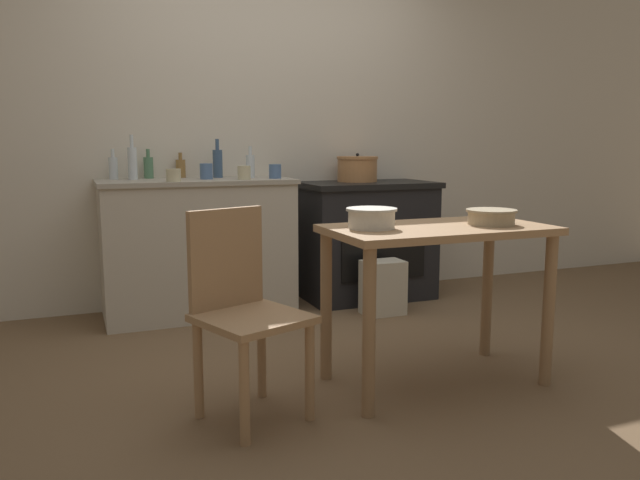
{
  "coord_description": "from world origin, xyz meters",
  "views": [
    {
      "loc": [
        -1.32,
        -2.85,
        1.14
      ],
      "look_at": [
        0.0,
        0.45,
        0.59
      ],
      "focal_mm": 35.0,
      "sensor_mm": 36.0,
      "label": 1
    }
  ],
  "objects_px": {
    "bottle_mid_left": "(250,166)",
    "cup_far_right": "(244,173)",
    "cup_mid_right": "(275,171)",
    "bottle_center_left": "(132,162)",
    "chair": "(243,307)",
    "bottle_center": "(181,168)",
    "bottle_left": "(148,167)",
    "bottle_center_right": "(113,168)",
    "cup_right": "(206,171)",
    "work_table": "(437,254)",
    "cup_end_right": "(174,175)",
    "mixing_bowl_large": "(491,216)",
    "mixing_bowl_small": "(372,217)",
    "stock_pot": "(357,169)",
    "flour_sack": "(383,287)",
    "bottle_far_left": "(218,163)",
    "stove": "(366,240)"
  },
  "relations": [
    {
      "from": "bottle_center_right",
      "to": "cup_right",
      "type": "height_order",
      "value": "bottle_center_right"
    },
    {
      "from": "cup_mid_right",
      "to": "bottle_center_left",
      "type": "bearing_deg",
      "value": 167.31
    },
    {
      "from": "work_table",
      "to": "flour_sack",
      "type": "relative_size",
      "value": 2.83
    },
    {
      "from": "bottle_mid_left",
      "to": "mixing_bowl_small",
      "type": "bearing_deg",
      "value": -86.36
    },
    {
      "from": "chair",
      "to": "bottle_mid_left",
      "type": "bearing_deg",
      "value": 52.66
    },
    {
      "from": "bottle_far_left",
      "to": "bottle_center_right",
      "type": "distance_m",
      "value": 0.68
    },
    {
      "from": "work_table",
      "to": "bottle_far_left",
      "type": "distance_m",
      "value": 1.93
    },
    {
      "from": "bottle_center_left",
      "to": "bottle_far_left",
      "type": "bearing_deg",
      "value": 3.08
    },
    {
      "from": "chair",
      "to": "bottle_mid_left",
      "type": "xyz_separation_m",
      "value": [
        0.51,
        1.7,
        0.52
      ]
    },
    {
      "from": "bottle_center",
      "to": "cup_far_right",
      "type": "xyz_separation_m",
      "value": [
        0.35,
        -0.38,
        -0.02
      ]
    },
    {
      "from": "bottle_left",
      "to": "bottle_center_left",
      "type": "xyz_separation_m",
      "value": [
        -0.11,
        -0.11,
        0.04
      ]
    },
    {
      "from": "stove",
      "to": "bottle_center",
      "type": "relative_size",
      "value": 5.67
    },
    {
      "from": "bottle_center_right",
      "to": "mixing_bowl_large",
      "type": "bearing_deg",
      "value": -49.91
    },
    {
      "from": "bottle_far_left",
      "to": "bottle_center",
      "type": "xyz_separation_m",
      "value": [
        -0.24,
        0.1,
        -0.04
      ]
    },
    {
      "from": "stove",
      "to": "mixing_bowl_small",
      "type": "bearing_deg",
      "value": -115.42
    },
    {
      "from": "work_table",
      "to": "bottle_center",
      "type": "bearing_deg",
      "value": 115.02
    },
    {
      "from": "chair",
      "to": "bottle_mid_left",
      "type": "distance_m",
      "value": 1.85
    },
    {
      "from": "flour_sack",
      "to": "bottle_mid_left",
      "type": "xyz_separation_m",
      "value": [
        -0.77,
        0.51,
        0.81
      ]
    },
    {
      "from": "mixing_bowl_small",
      "to": "bottle_center",
      "type": "xyz_separation_m",
      "value": [
        -0.55,
        1.84,
        0.16
      ]
    },
    {
      "from": "stock_pot",
      "to": "bottle_left",
      "type": "xyz_separation_m",
      "value": [
        -1.48,
        0.14,
        0.03
      ]
    },
    {
      "from": "bottle_center_right",
      "to": "cup_right",
      "type": "xyz_separation_m",
      "value": [
        0.57,
        -0.2,
        -0.03
      ]
    },
    {
      "from": "chair",
      "to": "bottle_center_left",
      "type": "bearing_deg",
      "value": 77.83
    },
    {
      "from": "flour_sack",
      "to": "mixing_bowl_large",
      "type": "relative_size",
      "value": 1.54
    },
    {
      "from": "cup_mid_right",
      "to": "cup_far_right",
      "type": "bearing_deg",
      "value": -167.02
    },
    {
      "from": "bottle_center",
      "to": "bottle_center_left",
      "type": "bearing_deg",
      "value": -158.93
    },
    {
      "from": "stock_pot",
      "to": "bottle_center_right",
      "type": "bearing_deg",
      "value": 176.39
    },
    {
      "from": "mixing_bowl_small",
      "to": "cup_mid_right",
      "type": "bearing_deg",
      "value": 88.97
    },
    {
      "from": "flour_sack",
      "to": "bottle_center_right",
      "type": "relative_size",
      "value": 1.84
    },
    {
      "from": "bottle_center",
      "to": "cup_end_right",
      "type": "height_order",
      "value": "bottle_center"
    },
    {
      "from": "mixing_bowl_small",
      "to": "bottle_far_left",
      "type": "height_order",
      "value": "bottle_far_left"
    },
    {
      "from": "cup_mid_right",
      "to": "bottle_mid_left",
      "type": "bearing_deg",
      "value": 133.01
    },
    {
      "from": "bottle_mid_left",
      "to": "cup_end_right",
      "type": "distance_m",
      "value": 0.61
    },
    {
      "from": "stock_pot",
      "to": "bottle_left",
      "type": "distance_m",
      "value": 1.49
    },
    {
      "from": "bottle_center_right",
      "to": "cup_right",
      "type": "bearing_deg",
      "value": -19.75
    },
    {
      "from": "bottle_mid_left",
      "to": "chair",
      "type": "bearing_deg",
      "value": -106.86
    },
    {
      "from": "mixing_bowl_small",
      "to": "cup_end_right",
      "type": "relative_size",
      "value": 2.59
    },
    {
      "from": "bottle_mid_left",
      "to": "cup_far_right",
      "type": "relative_size",
      "value": 2.42
    },
    {
      "from": "bottle_left",
      "to": "bottle_center_right",
      "type": "distance_m",
      "value": 0.23
    },
    {
      "from": "chair",
      "to": "bottle_far_left",
      "type": "relative_size",
      "value": 3.31
    },
    {
      "from": "stock_pot",
      "to": "bottle_center",
      "type": "distance_m",
      "value": 1.28
    },
    {
      "from": "cup_end_right",
      "to": "mixing_bowl_small",
      "type": "bearing_deg",
      "value": -64.79
    },
    {
      "from": "work_table",
      "to": "bottle_center_left",
      "type": "relative_size",
      "value": 3.59
    },
    {
      "from": "mixing_bowl_large",
      "to": "bottle_center",
      "type": "bearing_deg",
      "value": 120.54
    },
    {
      "from": "work_table",
      "to": "bottle_far_left",
      "type": "relative_size",
      "value": 3.93
    },
    {
      "from": "mixing_bowl_small",
      "to": "cup_right",
      "type": "relative_size",
      "value": 2.25
    },
    {
      "from": "bottle_mid_left",
      "to": "bottle_center",
      "type": "relative_size",
      "value": 1.26
    },
    {
      "from": "mixing_bowl_small",
      "to": "stove",
      "type": "bearing_deg",
      "value": 64.58
    },
    {
      "from": "stock_pot",
      "to": "mixing_bowl_small",
      "type": "bearing_deg",
      "value": -113.18
    },
    {
      "from": "bottle_mid_left",
      "to": "cup_end_right",
      "type": "height_order",
      "value": "bottle_mid_left"
    },
    {
      "from": "chair",
      "to": "mixing_bowl_large",
      "type": "xyz_separation_m",
      "value": [
        1.21,
        -0.04,
        0.33
      ]
    }
  ]
}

